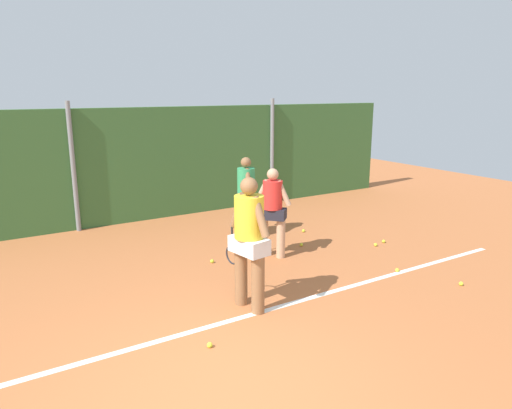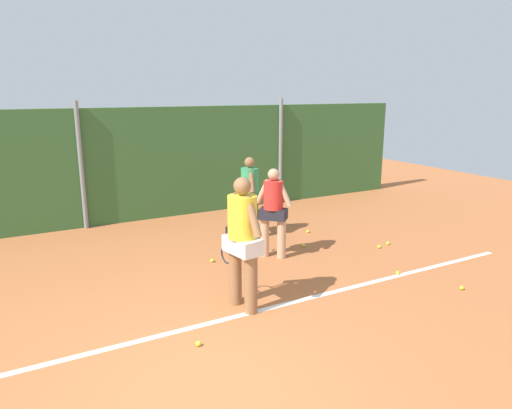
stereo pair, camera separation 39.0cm
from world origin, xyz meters
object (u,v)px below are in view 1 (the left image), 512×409
object	(u,v)px
player_midcourt	(272,208)
tennis_ball_11	(303,231)
player_backcourt_far	(246,193)
tennis_ball_1	(461,284)
tennis_ball_5	(210,345)
tennis_ball_4	(384,241)
player_foreground_near	(249,237)
tennis_ball_3	(301,245)
tennis_ball_10	(212,261)
tennis_ball_2	(397,270)
tennis_ball_7	(376,245)

from	to	relation	value
player_midcourt	tennis_ball_11	world-z (taller)	player_midcourt
player_backcourt_far	tennis_ball_11	distance (m)	1.56
tennis_ball_11	tennis_ball_1	bearing A→B (deg)	-84.20
tennis_ball_5	tennis_ball_4	bearing A→B (deg)	20.13
player_foreground_near	tennis_ball_4	distance (m)	4.08
tennis_ball_3	tennis_ball_11	xyz separation A→B (m)	(0.61, 0.73, 0.00)
player_foreground_near	tennis_ball_3	xyz separation A→B (m)	(2.26, 1.78, -1.02)
tennis_ball_1	tennis_ball_5	xyz separation A→B (m)	(-4.18, 0.42, 0.00)
tennis_ball_4	tennis_ball_10	size ratio (longest dim) A/B	1.00
tennis_ball_5	tennis_ball_11	xyz separation A→B (m)	(3.81, 3.17, 0.00)
player_foreground_near	tennis_ball_2	bearing A→B (deg)	-102.33
tennis_ball_11	player_foreground_near	bearing A→B (deg)	-138.82
tennis_ball_3	tennis_ball_11	distance (m)	0.95
tennis_ball_4	tennis_ball_2	bearing A→B (deg)	-128.37
player_midcourt	tennis_ball_11	distance (m)	1.91
tennis_ball_1	tennis_ball_11	xyz separation A→B (m)	(-0.37, 3.59, 0.00)
tennis_ball_2	tennis_ball_11	xyz separation A→B (m)	(0.05, 2.66, 0.00)
tennis_ball_7	tennis_ball_3	bearing A→B (deg)	148.22
player_foreground_near	tennis_ball_11	world-z (taller)	player_foreground_near
tennis_ball_4	tennis_ball_5	world-z (taller)	same
tennis_ball_1	tennis_ball_10	world-z (taller)	same
tennis_ball_4	tennis_ball_5	xyz separation A→B (m)	(-4.74, -1.74, 0.00)
tennis_ball_3	tennis_ball_5	distance (m)	4.03
player_backcourt_far	tennis_ball_3	distance (m)	1.56
player_backcourt_far	tennis_ball_7	size ratio (longest dim) A/B	25.39
player_backcourt_far	player_foreground_near	bearing A→B (deg)	167.58
player_backcourt_far	tennis_ball_1	bearing A→B (deg)	-141.05
player_foreground_near	tennis_ball_5	world-z (taller)	player_foreground_near
tennis_ball_4	tennis_ball_11	bearing A→B (deg)	123.04
player_backcourt_far	tennis_ball_3	size ratio (longest dim) A/B	25.39
player_backcourt_far	tennis_ball_10	distance (m)	1.90
tennis_ball_3	tennis_ball_10	xyz separation A→B (m)	(-1.91, 0.10, 0.00)
tennis_ball_10	tennis_ball_11	size ratio (longest dim) A/B	1.00
tennis_ball_3	tennis_ball_1	bearing A→B (deg)	-71.20
player_midcourt	tennis_ball_3	bearing A→B (deg)	-120.80
tennis_ball_7	tennis_ball_4	bearing A→B (deg)	13.40
tennis_ball_4	tennis_ball_10	world-z (taller)	same
tennis_ball_1	tennis_ball_5	distance (m)	4.20
tennis_ball_2	tennis_ball_11	world-z (taller)	same
player_foreground_near	player_midcourt	world-z (taller)	player_foreground_near
player_backcourt_far	tennis_ball_4	bearing A→B (deg)	-112.98
player_backcourt_far	tennis_ball_1	distance (m)	4.38
tennis_ball_10	tennis_ball_5	bearing A→B (deg)	-117.06
tennis_ball_7	tennis_ball_5	bearing A→B (deg)	-159.43
tennis_ball_2	player_backcourt_far	bearing A→B (deg)	110.86
tennis_ball_5	tennis_ball_2	bearing A→B (deg)	7.65
player_foreground_near	tennis_ball_5	size ratio (longest dim) A/B	28.41
player_foreground_near	player_backcourt_far	size ratio (longest dim) A/B	1.12
tennis_ball_4	player_midcourt	bearing A→B (deg)	167.68
player_backcourt_far	tennis_ball_5	xyz separation A→B (m)	(-2.60, -3.56, -0.91)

